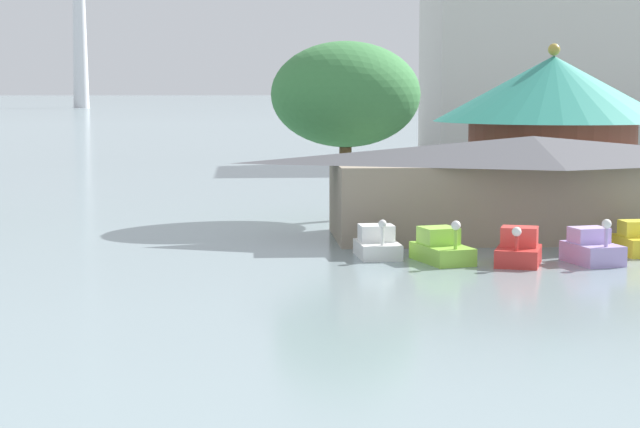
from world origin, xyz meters
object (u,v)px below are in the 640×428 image
at_px(pedal_boat_lime, 441,248).
at_px(shoreline_tree_mid, 346,95).
at_px(boathouse, 532,184).
at_px(pedal_boat_red, 519,250).
at_px(pedal_boat_yellow, 640,241).
at_px(green_roof_pavilion, 552,117).
at_px(background_building_block, 639,67).
at_px(pedal_boat_white, 377,244).
at_px(pedal_boat_lavender, 592,249).

xyz_separation_m(pedal_boat_lime, shoreline_tree_mid, (-2.43, 13.60, 5.77)).
bearing_deg(shoreline_tree_mid, boathouse, -41.57).
bearing_deg(pedal_boat_red, shoreline_tree_mid, -140.81).
relative_size(pedal_boat_lime, pedal_boat_yellow, 1.33).
height_order(pedal_boat_yellow, green_roof_pavilion, green_roof_pavilion).
bearing_deg(pedal_boat_red, pedal_boat_lime, -87.72).
relative_size(pedal_boat_yellow, green_roof_pavilion, 0.17).
height_order(pedal_boat_lime, background_building_block, background_building_block).
height_order(pedal_boat_white, pedal_boat_red, pedal_boat_white).
bearing_deg(green_roof_pavilion, boathouse, -109.01).
distance_m(pedal_boat_red, shoreline_tree_mid, 16.41).
bearing_deg(pedal_boat_yellow, pedal_boat_lavender, -54.41).
bearing_deg(pedal_boat_yellow, pedal_boat_white, -92.93).
bearing_deg(green_roof_pavilion, pedal_boat_yellow, -95.63).
xyz_separation_m(pedal_boat_white, boathouse, (7.58, 5.34, 1.86)).
distance_m(pedal_boat_lime, shoreline_tree_mid, 14.98).
distance_m(pedal_boat_white, shoreline_tree_mid, 13.49).
distance_m(pedal_boat_red, pedal_boat_yellow, 5.91).
bearing_deg(boathouse, pedal_boat_lime, -128.03).
xyz_separation_m(pedal_boat_lime, boathouse, (5.28, 6.76, 1.83)).
relative_size(pedal_boat_white, shoreline_tree_mid, 0.28).
distance_m(pedal_boat_lime, pedal_boat_yellow, 8.38).
bearing_deg(shoreline_tree_mid, background_building_block, 54.65).
relative_size(green_roof_pavilion, shoreline_tree_mid, 1.53).
relative_size(boathouse, shoreline_tree_mid, 2.13).
relative_size(pedal_boat_yellow, background_building_block, 0.06).
bearing_deg(pedal_boat_white, background_building_block, 147.54).
bearing_deg(background_building_block, pedal_boat_lime, -116.45).
bearing_deg(pedal_boat_red, pedal_boat_white, -94.75).
bearing_deg(pedal_boat_yellow, pedal_boat_lime, -83.30).
bearing_deg(shoreline_tree_mid, pedal_boat_lavender, -60.55).
xyz_separation_m(shoreline_tree_mid, background_building_block, (30.78, 43.40, 2.24)).
bearing_deg(pedal_boat_yellow, green_roof_pavilion, 171.85).
bearing_deg(boathouse, background_building_block, 65.34).
height_order(pedal_boat_lavender, green_roof_pavilion, green_roof_pavilion).
bearing_deg(background_building_block, green_roof_pavilion, -116.79).
height_order(pedal_boat_lime, boathouse, boathouse).
bearing_deg(pedal_boat_yellow, shoreline_tree_mid, -141.39).
height_order(boathouse, shoreline_tree_mid, shoreline_tree_mid).
xyz_separation_m(boathouse, green_roof_pavilion, (4.93, 14.32, 2.63)).
bearing_deg(pedal_boat_lime, pedal_boat_red, 57.80).
relative_size(pedal_boat_lavender, shoreline_tree_mid, 0.30).
xyz_separation_m(green_roof_pavilion, shoreline_tree_mid, (-12.65, -7.48, 1.31)).
distance_m(pedal_boat_white, green_roof_pavilion, 23.73).
bearing_deg(boathouse, pedal_boat_red, -108.15).
xyz_separation_m(pedal_boat_yellow, shoreline_tree_mid, (-10.71, 12.26, 5.76)).
distance_m(pedal_boat_white, background_building_block, 63.98).
distance_m(pedal_boat_white, pedal_boat_lime, 2.70).
height_order(pedal_boat_yellow, shoreline_tree_mid, shoreline_tree_mid).
xyz_separation_m(pedal_boat_yellow, boathouse, (-2.99, 5.41, 1.81)).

